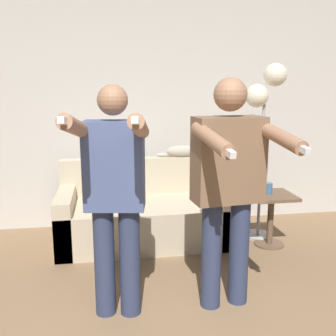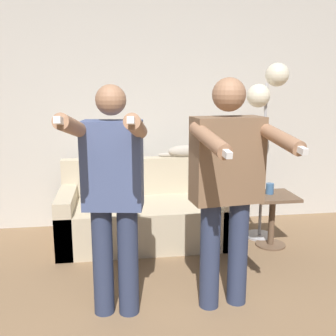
{
  "view_description": "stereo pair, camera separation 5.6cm",
  "coord_description": "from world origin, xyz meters",
  "px_view_note": "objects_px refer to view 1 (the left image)",
  "views": [
    {
      "loc": [
        -0.3,
        -1.13,
        1.56
      ],
      "look_at": [
        0.2,
        2.0,
        0.89
      ],
      "focal_mm": 42.0,
      "sensor_mm": 36.0,
      "label": 1
    },
    {
      "loc": [
        -0.25,
        -1.14,
        1.56
      ],
      "look_at": [
        0.2,
        2.0,
        0.89
      ],
      "focal_mm": 42.0,
      "sensor_mm": 36.0,
      "label": 2
    }
  ],
  "objects_px": {
    "couch": "(144,215)",
    "cup": "(268,188)",
    "floor_lamp": "(265,100)",
    "side_table": "(271,209)",
    "person_right": "(229,179)",
    "person_left": "(115,190)",
    "cat": "(184,150)"
  },
  "relations": [
    {
      "from": "couch",
      "to": "side_table",
      "type": "distance_m",
      "value": 1.26
    },
    {
      "from": "person_left",
      "to": "person_right",
      "type": "xyz_separation_m",
      "value": [
        0.77,
        0.0,
        0.04
      ]
    },
    {
      "from": "person_left",
      "to": "cup",
      "type": "bearing_deg",
      "value": 43.12
    },
    {
      "from": "side_table",
      "to": "couch",
      "type": "bearing_deg",
      "value": 164.61
    },
    {
      "from": "person_left",
      "to": "person_right",
      "type": "bearing_deg",
      "value": 9.31
    },
    {
      "from": "person_left",
      "to": "cup",
      "type": "xyz_separation_m",
      "value": [
        1.51,
        1.02,
        -0.32
      ]
    },
    {
      "from": "couch",
      "to": "person_left",
      "type": "bearing_deg",
      "value": -103.55
    },
    {
      "from": "floor_lamp",
      "to": "person_right",
      "type": "bearing_deg",
      "value": -121.4
    },
    {
      "from": "cat",
      "to": "floor_lamp",
      "type": "relative_size",
      "value": 0.28
    },
    {
      "from": "person_left",
      "to": "cat",
      "type": "distance_m",
      "value": 1.81
    },
    {
      "from": "couch",
      "to": "cup",
      "type": "bearing_deg",
      "value": -14.32
    },
    {
      "from": "floor_lamp",
      "to": "side_table",
      "type": "relative_size",
      "value": 3.39
    },
    {
      "from": "person_right",
      "to": "side_table",
      "type": "xyz_separation_m",
      "value": [
        0.76,
        0.98,
        -0.56
      ]
    },
    {
      "from": "cat",
      "to": "side_table",
      "type": "height_order",
      "value": "cat"
    },
    {
      "from": "side_table",
      "to": "floor_lamp",
      "type": "bearing_deg",
      "value": 93.82
    },
    {
      "from": "couch",
      "to": "person_left",
      "type": "relative_size",
      "value": 1.08
    },
    {
      "from": "cup",
      "to": "floor_lamp",
      "type": "bearing_deg",
      "value": 87.71
    },
    {
      "from": "cat",
      "to": "floor_lamp",
      "type": "xyz_separation_m",
      "value": [
        0.72,
        -0.41,
        0.54
      ]
    },
    {
      "from": "side_table",
      "to": "cat",
      "type": "bearing_deg",
      "value": 138.84
    },
    {
      "from": "couch",
      "to": "floor_lamp",
      "type": "relative_size",
      "value": 0.96
    },
    {
      "from": "floor_lamp",
      "to": "couch",
      "type": "bearing_deg",
      "value": 175.45
    },
    {
      "from": "person_left",
      "to": "floor_lamp",
      "type": "height_order",
      "value": "floor_lamp"
    },
    {
      "from": "cup",
      "to": "person_left",
      "type": "bearing_deg",
      "value": -145.97
    },
    {
      "from": "person_left",
      "to": "floor_lamp",
      "type": "distance_m",
      "value": 2.01
    },
    {
      "from": "person_left",
      "to": "side_table",
      "type": "xyz_separation_m",
      "value": [
        1.53,
        0.99,
        -0.52
      ]
    },
    {
      "from": "person_right",
      "to": "cup",
      "type": "height_order",
      "value": "person_right"
    },
    {
      "from": "person_left",
      "to": "cup",
      "type": "distance_m",
      "value": 1.85
    },
    {
      "from": "person_right",
      "to": "floor_lamp",
      "type": "bearing_deg",
      "value": 52.07
    },
    {
      "from": "person_left",
      "to": "side_table",
      "type": "bearing_deg",
      "value": 41.9
    },
    {
      "from": "person_right",
      "to": "cat",
      "type": "relative_size",
      "value": 3.28
    },
    {
      "from": "person_left",
      "to": "person_right",
      "type": "height_order",
      "value": "person_right"
    },
    {
      "from": "couch",
      "to": "side_table",
      "type": "bearing_deg",
      "value": -15.39
    }
  ]
}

